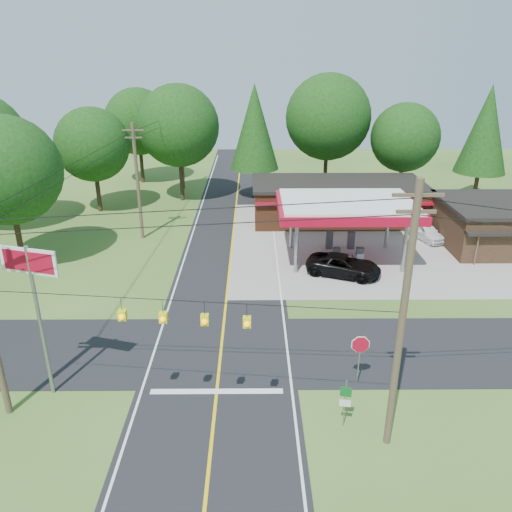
{
  "coord_description": "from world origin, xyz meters",
  "views": [
    {
      "loc": [
        1.79,
        -23.61,
        15.56
      ],
      "look_at": [
        2.0,
        7.0,
        2.8
      ],
      "focal_mm": 35.0,
      "sensor_mm": 36.0,
      "label": 1
    }
  ],
  "objects_px": {
    "suv_car": "(344,266)",
    "octagonal_stop_sign": "(360,348)",
    "sedan_car": "(426,232)",
    "big_stop_sign": "(33,285)",
    "gas_canopy": "(347,208)"
  },
  "relations": [
    {
      "from": "gas_canopy",
      "to": "octagonal_stop_sign",
      "type": "height_order",
      "value": "gas_canopy"
    },
    {
      "from": "suv_car",
      "to": "octagonal_stop_sign",
      "type": "bearing_deg",
      "value": -165.14
    },
    {
      "from": "gas_canopy",
      "to": "big_stop_sign",
      "type": "xyz_separation_m",
      "value": [
        -17.0,
        -16.59,
        1.56
      ]
    },
    {
      "from": "suv_car",
      "to": "octagonal_stop_sign",
      "type": "height_order",
      "value": "octagonal_stop_sign"
    },
    {
      "from": "big_stop_sign",
      "to": "suv_car",
      "type": "bearing_deg",
      "value": 39.47
    },
    {
      "from": "octagonal_stop_sign",
      "to": "suv_car",
      "type": "bearing_deg",
      "value": 83.43
    },
    {
      "from": "octagonal_stop_sign",
      "to": "gas_canopy",
      "type": "bearing_deg",
      "value": 82.88
    },
    {
      "from": "sedan_car",
      "to": "big_stop_sign",
      "type": "bearing_deg",
      "value": -160.03
    },
    {
      "from": "gas_canopy",
      "to": "sedan_car",
      "type": "distance_m",
      "value": 9.79
    },
    {
      "from": "gas_canopy",
      "to": "octagonal_stop_sign",
      "type": "distance_m",
      "value": 16.28
    },
    {
      "from": "gas_canopy",
      "to": "sedan_car",
      "type": "relative_size",
      "value": 2.61
    },
    {
      "from": "suv_car",
      "to": "big_stop_sign",
      "type": "bearing_deg",
      "value": 150.91
    },
    {
      "from": "sedan_car",
      "to": "big_stop_sign",
      "type": "relative_size",
      "value": 0.53
    },
    {
      "from": "gas_canopy",
      "to": "big_stop_sign",
      "type": "height_order",
      "value": "big_stop_sign"
    },
    {
      "from": "gas_canopy",
      "to": "suv_car",
      "type": "relative_size",
      "value": 1.95
    }
  ]
}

